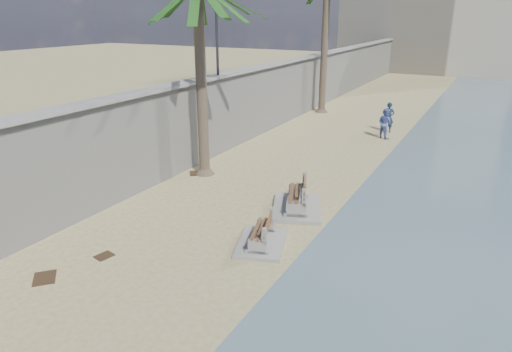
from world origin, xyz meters
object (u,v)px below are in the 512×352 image
(bench_near, at_px, (261,234))
(person_b, at_px, (385,122))
(person_a, at_px, (389,115))
(bench_far, at_px, (297,198))

(bench_near, height_order, person_b, person_b)
(person_a, distance_m, person_b, 1.43)
(bench_near, relative_size, person_b, 1.25)
(bench_near, bearing_deg, bench_far, 91.93)
(bench_near, xyz_separation_m, person_b, (0.26, 13.45, 0.53))
(bench_near, distance_m, person_a, 14.89)
(bench_far, bearing_deg, bench_near, -88.07)
(bench_far, distance_m, person_a, 12.14)
(bench_far, xyz_separation_m, person_a, (0.22, 12.12, 0.51))
(bench_near, bearing_deg, person_a, 89.49)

